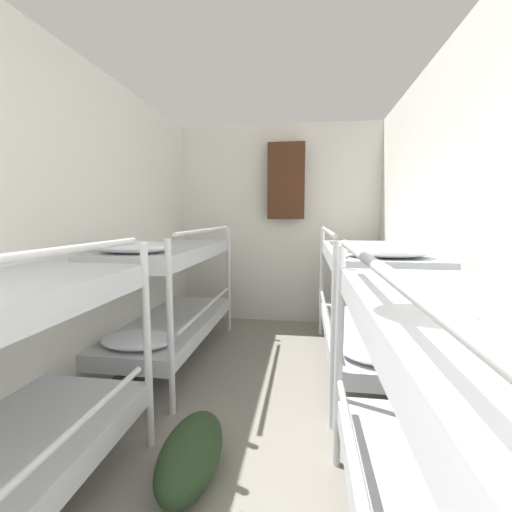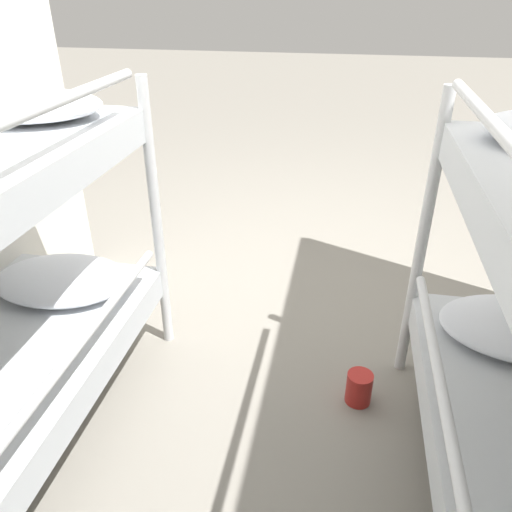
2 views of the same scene
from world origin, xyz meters
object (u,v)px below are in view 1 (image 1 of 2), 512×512
bunk_stack_left_far (169,290)px  duffel_bag (191,454)px  bunk_stack_right_far (368,296)px  hanging_coat (286,181)px

bunk_stack_left_far → duffel_bag: bearing=-63.8°
bunk_stack_left_far → bunk_stack_right_far: size_ratio=1.00×
duffel_bag → hanging_coat: (0.31, 2.64, 1.61)m
bunk_stack_left_far → bunk_stack_right_far: (1.74, 0.00, 0.00)m
bunk_stack_right_far → hanging_coat: bearing=120.8°
bunk_stack_left_far → duffel_bag: (0.66, -1.35, -0.53)m
hanging_coat → bunk_stack_left_far: bearing=-127.1°
duffel_bag → hanging_coat: bearing=83.3°
duffel_bag → hanging_coat: hanging_coat is taller
bunk_stack_left_far → bunk_stack_right_far: same height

